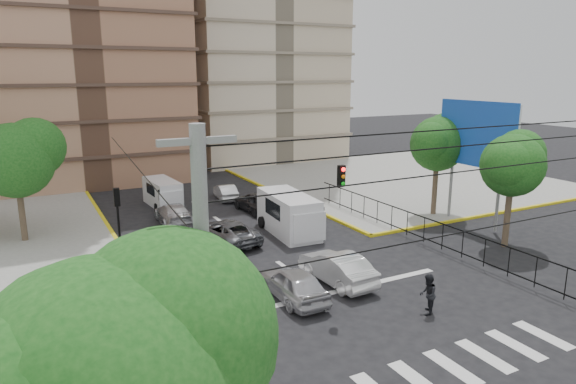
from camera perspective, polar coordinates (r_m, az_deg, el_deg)
ground at (r=23.27m, az=5.59°, el=-12.36°), size 160.00×160.00×0.00m
sidewalk_ne at (r=50.06m, az=12.20°, el=1.42°), size 26.00×26.00×0.15m
crosswalk_stripes at (r=19.18m, az=16.03°, el=-18.80°), size 12.00×2.40×0.01m
stop_line at (r=24.18m, az=4.00°, el=-11.29°), size 13.00×0.40×0.01m
park_fence at (r=31.79m, az=14.79°, el=-5.63°), size 0.10×22.50×1.66m
billboard at (r=35.36m, az=20.29°, el=5.84°), size 0.36×6.20×8.10m
tree_park_a at (r=31.91m, az=23.77°, el=3.04°), size 4.41×3.60×6.83m
tree_park_c at (r=37.24m, az=16.40°, el=5.43°), size 4.65×3.80×7.25m
tree_tudor at (r=33.80m, az=-27.89°, el=3.49°), size 5.39×4.40×7.43m
traffic_light_nw at (r=26.46m, az=-18.36°, el=-2.62°), size 0.28×0.22×4.40m
traffic_light_hanging at (r=19.78m, az=9.20°, el=1.04°), size 18.00×9.12×0.92m
utility_pole_sw at (r=10.30m, az=-9.07°, el=-17.54°), size 1.40×0.28×9.00m
van_right_lane at (r=32.28m, az=0.29°, el=-2.61°), size 2.59×5.75×2.52m
van_left_lane at (r=40.13m, az=-13.68°, el=-0.21°), size 2.07×4.61×2.02m
car_silver_front_left at (r=23.41m, az=0.62°, el=-10.12°), size 1.82×4.40×1.49m
car_white_front_right at (r=25.24m, az=5.48°, el=-8.35°), size 1.84×4.74×1.54m
car_grey_mid_left at (r=30.99m, az=-6.83°, el=-4.39°), size 3.11×5.38×1.41m
car_silver_rear_left at (r=35.48m, az=-12.63°, el=-2.37°), size 2.23×4.93×1.40m
car_darkgrey_mid_right at (r=37.55m, az=-3.55°, el=-1.10°), size 2.19×4.66×1.54m
car_white_rear_right at (r=41.54m, az=-6.96°, el=0.00°), size 1.82×3.91×1.24m
pedestrian_crosswalk at (r=22.79m, az=15.27°, el=-10.92°), size 1.08×1.07×1.76m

